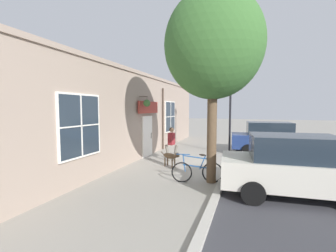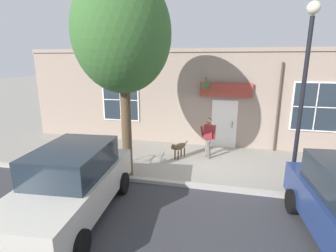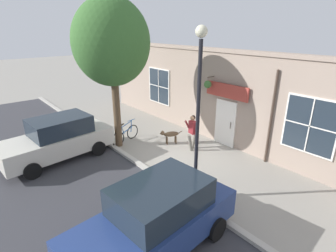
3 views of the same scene
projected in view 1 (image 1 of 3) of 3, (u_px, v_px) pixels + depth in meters
The scene contains 10 objects.
ground_plane at pixel (185, 161), 10.63m from camera, with size 90.00×90.00×0.00m, color gray.
curb_and_road at pixel (332, 173), 8.63m from camera, with size 10.10×28.00×0.12m.
storefront_facade at pixel (141, 115), 11.27m from camera, with size 0.95×18.00×4.28m.
pedestrian_walking at pixel (172, 141), 10.63m from camera, with size 0.65×0.60×1.61m.
dog_on_leash at pixel (171, 156), 9.51m from camera, with size 1.05×0.54×0.70m.
street_tree_by_curb at pixel (214, 49), 7.31m from camera, with size 3.21×2.89×6.33m.
leaning_bicycle at pixel (197, 171), 7.60m from camera, with size 1.69×0.50×1.00m.
parked_car_nearest_curb at pixel (299, 166), 6.25m from camera, with size 4.43×2.21×1.75m.
parked_car_mid_block at pixel (272, 138), 12.24m from camera, with size 4.43×2.21×1.75m.
street_lamp at pixel (231, 92), 12.02m from camera, with size 0.32×0.32×5.19m.
Camera 1 is at (2.83, -10.11, 2.50)m, focal length 24.00 mm.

